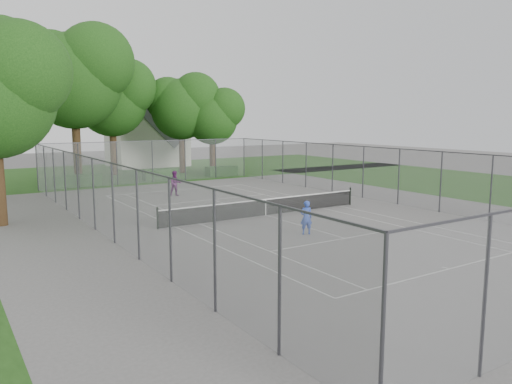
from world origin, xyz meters
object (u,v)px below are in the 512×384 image
girl_player (306,217)px  woman_player (175,183)px  tennis_net (266,206)px  house (147,130)px

girl_player → woman_player: bearing=-67.9°
tennis_net → house: (4.93, 31.22, 3.48)m
house → tennis_net: bearing=-99.0°
girl_player → woman_player: woman_player is taller
tennis_net → girl_player: girl_player is taller
woman_player → girl_player: bearing=-78.1°
house → woman_player: bearing=-106.0°
tennis_net → girl_player: 4.88m
house → woman_player: size_ratio=5.67×
tennis_net → girl_player: (-0.94, -4.78, 0.29)m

